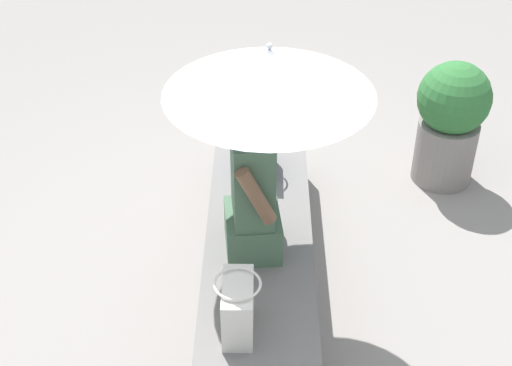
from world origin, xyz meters
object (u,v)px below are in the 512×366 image
Objects in this scene: tote_bag_canvas at (238,307)px; planter_far at (450,120)px; person_seated at (253,188)px; parasol at (269,72)px; handbag_black at (258,153)px.

tote_bag_canvas is 0.33× the size of planter_far.
parasol is (-0.03, 0.08, 0.63)m from person_seated.
planter_far is (-0.57, 1.28, -0.10)m from handbag_black.
parasol reaches higher than tote_bag_canvas.
planter_far is (-1.25, 1.23, -0.99)m from parasol.
handbag_black is at bearing 176.48° from tote_bag_canvas.
parasol is 1.31× the size of planter_far.
tote_bag_canvas is at bearing -3.52° from handbag_black.
handbag_black is 1.41m from planter_far.
person_seated is 3.00× the size of handbag_black.
person_seated is 1.86m from planter_far.
parasol reaches higher than person_seated.
person_seated reaches higher than tote_bag_canvas.
person_seated is 0.63m from tote_bag_canvas.
person_seated is at bearing -1.78° from handbag_black.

